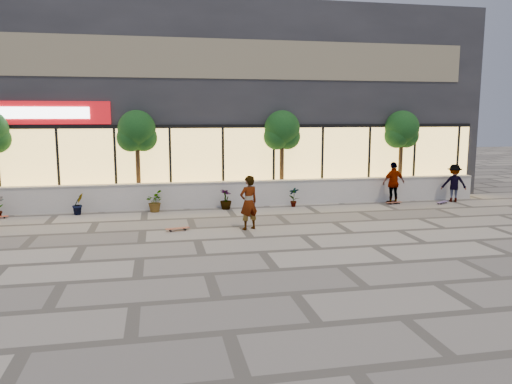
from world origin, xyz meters
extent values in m
plane|color=#A59D8F|center=(0.00, 0.00, 0.00)|extent=(80.00, 80.00, 0.00)
cube|color=silver|center=(0.00, 7.00, 0.50)|extent=(22.00, 0.35, 1.00)
cube|color=#B2AFA8|center=(0.00, 7.00, 1.02)|extent=(22.00, 0.42, 0.04)
cube|color=#26262B|center=(0.00, 12.50, 4.25)|extent=(24.00, 9.00, 8.50)
cube|color=#FFCC66|center=(0.00, 7.98, 1.70)|extent=(23.04, 0.05, 3.00)
cube|color=black|center=(0.00, 7.95, 3.25)|extent=(23.04, 0.08, 0.15)
cube|color=red|center=(-7.00, 7.93, 3.80)|extent=(5.00, 0.10, 0.90)
cube|color=white|center=(-7.00, 7.86, 3.80)|extent=(3.40, 0.06, 0.45)
cube|color=brown|center=(0.00, 7.98, 6.00)|extent=(21.60, 0.05, 1.60)
imported|color=#113515|center=(-5.70, 6.45, 0.41)|extent=(0.57, 0.57, 0.81)
imported|color=#113515|center=(-2.90, 6.45, 0.41)|extent=(0.68, 0.77, 0.81)
imported|color=#113515|center=(-0.10, 6.45, 0.41)|extent=(0.64, 0.64, 0.81)
imported|color=#113515|center=(2.70, 6.45, 0.41)|extent=(0.46, 0.35, 0.81)
cylinder|color=#4A371A|center=(-3.50, 7.70, 1.62)|extent=(0.18, 0.18, 3.24)
sphere|color=#113515|center=(-3.50, 7.70, 3.17)|extent=(1.50, 1.50, 1.50)
sphere|color=#113515|center=(-3.75, 7.65, 2.81)|extent=(1.10, 1.10, 1.10)
sphere|color=#113515|center=(-3.25, 7.75, 2.81)|extent=(1.10, 1.10, 1.10)
cylinder|color=#4A371A|center=(2.50, 7.70, 1.62)|extent=(0.18, 0.18, 3.24)
sphere|color=#113515|center=(2.50, 7.70, 3.17)|extent=(1.50, 1.50, 1.50)
sphere|color=#113515|center=(2.25, 7.65, 2.81)|extent=(1.10, 1.10, 1.10)
sphere|color=#113515|center=(2.75, 7.75, 2.81)|extent=(1.10, 1.10, 1.10)
cylinder|color=#4A371A|center=(8.00, 7.70, 1.62)|extent=(0.18, 0.18, 3.24)
sphere|color=#113515|center=(8.00, 7.70, 3.17)|extent=(1.50, 1.50, 1.50)
sphere|color=#113515|center=(7.75, 7.65, 2.81)|extent=(1.10, 1.10, 1.10)
sphere|color=#113515|center=(8.25, 7.75, 2.81)|extent=(1.10, 1.10, 1.10)
imported|color=silver|center=(0.14, 2.76, 0.89)|extent=(0.76, 0.64, 1.78)
imported|color=silver|center=(7.00, 6.30, 0.89)|extent=(1.09, 0.58, 1.77)
imported|color=maroon|center=(9.80, 6.27, 0.81)|extent=(1.19, 0.93, 1.62)
cube|color=#9C4C33|center=(-2.16, 3.01, 0.08)|extent=(0.80, 0.37, 0.02)
cylinder|color=black|center=(-1.94, 3.14, 0.03)|extent=(0.06, 0.04, 0.06)
cylinder|color=black|center=(-1.91, 3.00, 0.03)|extent=(0.06, 0.04, 0.06)
cylinder|color=black|center=(-2.41, 3.02, 0.03)|extent=(0.06, 0.04, 0.06)
cylinder|color=black|center=(-2.37, 2.89, 0.03)|extent=(0.06, 0.04, 0.06)
cylinder|color=black|center=(-8.26, 6.32, 0.03)|extent=(0.06, 0.04, 0.05)
cylinder|color=black|center=(-8.23, 6.20, 0.03)|extent=(0.06, 0.04, 0.05)
cube|color=brown|center=(7.00, 6.20, 0.08)|extent=(0.75, 0.30, 0.02)
cylinder|color=black|center=(7.21, 6.30, 0.03)|extent=(0.06, 0.04, 0.05)
cylinder|color=black|center=(7.23, 6.17, 0.03)|extent=(0.06, 0.04, 0.05)
cylinder|color=black|center=(6.77, 6.23, 0.03)|extent=(0.06, 0.04, 0.05)
cylinder|color=black|center=(6.79, 6.10, 0.03)|extent=(0.06, 0.04, 0.05)
cube|color=#5A447D|center=(9.05, 5.88, 0.08)|extent=(0.72, 0.54, 0.02)
cylinder|color=black|center=(9.21, 6.06, 0.03)|extent=(0.06, 0.05, 0.05)
cylinder|color=black|center=(9.28, 5.94, 0.03)|extent=(0.06, 0.05, 0.05)
cylinder|color=black|center=(8.82, 5.82, 0.03)|extent=(0.06, 0.05, 0.05)
cylinder|color=black|center=(8.89, 5.71, 0.03)|extent=(0.06, 0.05, 0.05)
camera|label=1|loc=(-2.75, -12.94, 3.70)|focal=35.00mm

